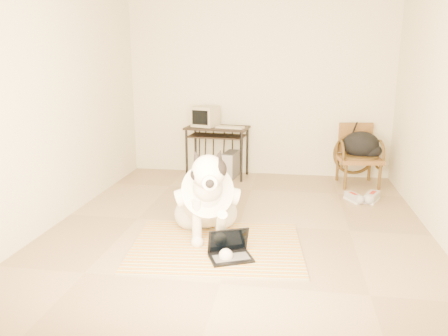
% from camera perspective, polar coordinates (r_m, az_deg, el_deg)
% --- Properties ---
extents(floor, '(4.50, 4.50, 0.00)m').
position_cam_1_polar(floor, '(4.84, 2.08, -7.38)').
color(floor, '#9C8260').
rests_on(floor, ground).
extents(wall_back, '(4.50, 0.00, 4.50)m').
position_cam_1_polar(wall_back, '(6.76, 4.52, 10.49)').
color(wall_back, beige).
rests_on(wall_back, floor).
extents(wall_front, '(4.50, 0.00, 4.50)m').
position_cam_1_polar(wall_front, '(2.32, -4.35, 3.57)').
color(wall_front, beige).
rests_on(wall_front, floor).
extents(wall_left, '(0.00, 4.50, 4.50)m').
position_cam_1_polar(wall_left, '(5.16, -20.69, 8.51)').
color(wall_left, beige).
rests_on(wall_left, floor).
extents(rug, '(1.74, 1.39, 0.02)m').
position_cam_1_polar(rug, '(4.28, -1.01, -10.22)').
color(rug, orange).
rests_on(rug, floor).
extents(dog, '(0.72, 1.31, 1.01)m').
position_cam_1_polar(dog, '(4.41, -2.24, -4.10)').
color(dog, silver).
rests_on(dog, rug).
extents(laptop, '(0.45, 0.40, 0.26)m').
position_cam_1_polar(laptop, '(4.02, 0.76, -10.74)').
color(laptop, black).
rests_on(laptop, rug).
extents(computer_desk, '(0.97, 0.60, 0.77)m').
position_cam_1_polar(computer_desk, '(6.61, -0.90, 4.46)').
color(computer_desk, black).
rests_on(computer_desk, floor).
extents(crt_monitor, '(0.42, 0.41, 0.30)m').
position_cam_1_polar(crt_monitor, '(6.64, -2.45, 6.76)').
color(crt_monitor, '#B0A58A').
rests_on(crt_monitor, computer_desk).
extents(desk_keyboard, '(0.43, 0.23, 0.03)m').
position_cam_1_polar(desk_keyboard, '(6.47, 0.80, 5.34)').
color(desk_keyboard, '#B0A58A').
rests_on(desk_keyboard, computer_desk).
extents(pc_tower, '(0.24, 0.44, 0.39)m').
position_cam_1_polar(pc_tower, '(6.67, 0.89, 0.44)').
color(pc_tower, '#525255').
rests_on(pc_tower, floor).
extents(rattan_chair, '(0.64, 0.62, 0.86)m').
position_cam_1_polar(rattan_chair, '(6.54, 17.10, 1.69)').
color(rattan_chair, brown).
rests_on(rattan_chair, floor).
extents(backpack, '(0.54, 0.42, 0.38)m').
position_cam_1_polar(backpack, '(6.51, 17.65, 2.81)').
color(backpack, black).
rests_on(backpack, rattan_chair).
extents(sneaker_left, '(0.24, 0.30, 0.10)m').
position_cam_1_polar(sneaker_left, '(5.83, 16.58, -3.75)').
color(sneaker_left, silver).
rests_on(sneaker_left, floor).
extents(sneaker_right, '(0.25, 0.34, 0.11)m').
position_cam_1_polar(sneaker_right, '(5.89, 18.77, -3.66)').
color(sneaker_right, silver).
rests_on(sneaker_right, floor).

